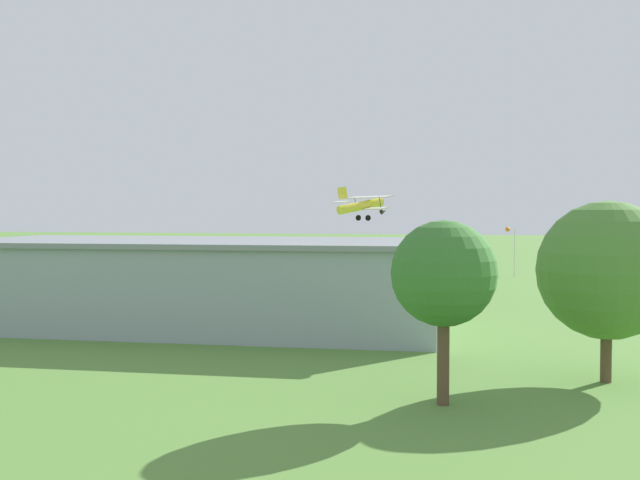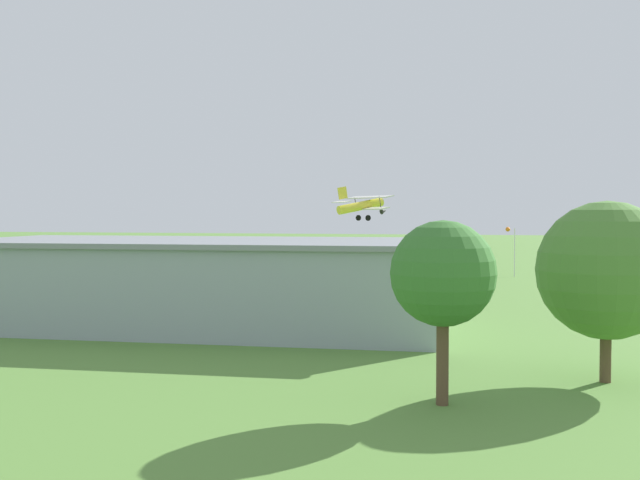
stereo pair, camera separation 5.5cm
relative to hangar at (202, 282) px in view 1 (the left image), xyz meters
The scene contains 12 objects.
ground_plane 34.25m from the hangar, 95.05° to the right, with size 400.00×400.00×0.00m, color #568438.
hangar is the anchor object (origin of this frame).
biplane 33.12m from the hangar, 101.66° to the right, with size 7.02×7.03×3.79m.
car_blue 23.14m from the hangar, 34.30° to the right, with size 2.03×4.46×1.70m.
car_green 28.36m from the hangar, 27.58° to the right, with size 2.05×4.17×1.59m.
person_at_fence_line 22.80m from the hangar, 125.98° to the right, with size 0.49×0.49×1.57m.
person_by_parked_cars 25.18m from the hangar, 48.20° to the right, with size 0.52×0.52×1.76m.
person_crossing_taxiway 24.99m from the hangar, 136.96° to the right, with size 0.53×0.53×1.60m.
person_watching_takeoff 19.02m from the hangar, 80.58° to the right, with size 0.53×0.53×1.64m.
tree_behind_hangar_right 27.29m from the hangar, 133.31° to the left, with size 4.55×4.55×7.94m.
tree_at_field_edge 29.53m from the hangar, 152.48° to the left, with size 6.72×6.72×8.83m.
windsock 54.10m from the hangar, 115.13° to the right, with size 1.21×1.41×6.36m.
Camera 1 is at (-17.61, 86.90, 8.27)m, focal length 43.27 mm.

